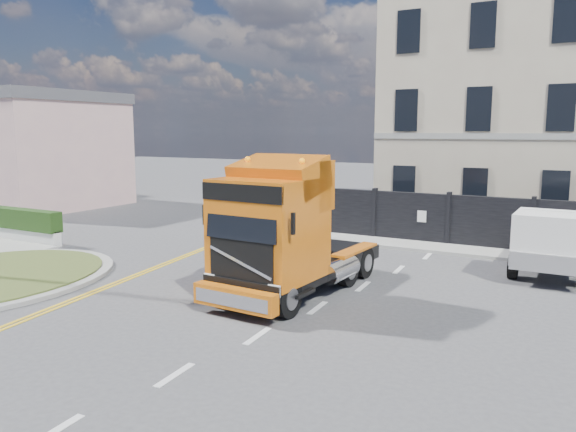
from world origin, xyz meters
The scene contains 7 objects.
ground centered at (0.00, 0.00, 0.00)m, with size 120.00×120.00×0.00m, color #424244.
seaside_bldg_pink centered at (-20.00, 9.00, 3.00)m, with size 8.00×8.00×6.00m, color #BF9598.
hoarding_fence centered at (6.55, 9.00, 1.00)m, with size 18.80×0.25×2.00m.
georgian_building centered at (6.00, 16.50, 5.77)m, with size 12.30×10.30×12.80m.
pavement_far centered at (6.00, 8.10, 0.06)m, with size 20.00×1.60×0.12m, color gray.
truck centered at (1.72, -0.05, 1.65)m, with size 2.62×6.25×3.67m.
flatbed_pickup centered at (7.87, 5.61, 1.12)m, with size 2.23×5.01×2.07m.
Camera 1 is at (8.87, -12.71, 4.43)m, focal length 35.00 mm.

